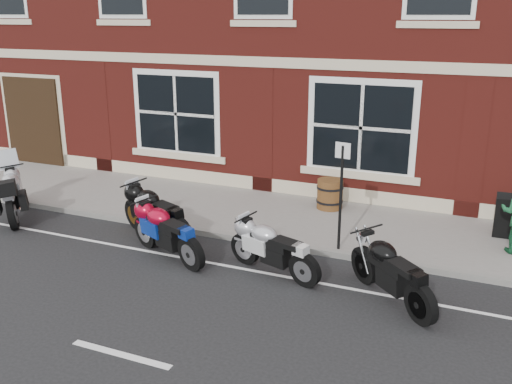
# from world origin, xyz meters

# --- Properties ---
(ground) EXTENTS (80.00, 80.00, 0.00)m
(ground) POSITION_xyz_m (0.00, 0.00, 0.00)
(ground) COLOR black
(ground) RESTS_ON ground
(sidewalk) EXTENTS (30.00, 3.00, 0.12)m
(sidewalk) POSITION_xyz_m (0.00, 3.00, 0.06)
(sidewalk) COLOR slate
(sidewalk) RESTS_ON ground
(kerb) EXTENTS (30.00, 0.16, 0.12)m
(kerb) POSITION_xyz_m (0.00, 1.42, 0.06)
(kerb) COLOR slate
(kerb) RESTS_ON ground
(moto_touring_silver) EXTENTS (1.59, 1.76, 1.47)m
(moto_touring_silver) POSITION_xyz_m (-5.60, 0.74, 0.60)
(moto_touring_silver) COLOR black
(moto_touring_silver) RESTS_ON ground
(moto_sport_red) EXTENTS (2.03, 1.00, 0.97)m
(moto_sport_red) POSITION_xyz_m (-1.16, 0.14, 0.56)
(moto_sport_red) COLOR black
(moto_sport_red) RESTS_ON ground
(moto_sport_black) EXTENTS (2.18, 1.04, 1.04)m
(moto_sport_black) POSITION_xyz_m (-1.86, 0.88, 0.60)
(moto_sport_black) COLOR black
(moto_sport_black) RESTS_ON ground
(moto_sport_silver) EXTENTS (1.96, 0.79, 0.91)m
(moto_sport_silver) POSITION_xyz_m (0.98, 0.25, 0.53)
(moto_sport_silver) COLOR black
(moto_sport_silver) RESTS_ON ground
(moto_naked_black) EXTENTS (1.67, 1.62, 0.99)m
(moto_naked_black) POSITION_xyz_m (3.13, 0.07, 0.57)
(moto_naked_black) COLOR black
(moto_naked_black) RESTS_ON ground
(a_board_sign) EXTENTS (0.55, 0.38, 0.90)m
(a_board_sign) POSITION_xyz_m (4.86, 3.46, 0.57)
(a_board_sign) COLOR black
(a_board_sign) RESTS_ON sidewalk
(barrel_planter) EXTENTS (0.63, 0.63, 0.70)m
(barrel_planter) POSITION_xyz_m (1.00, 3.85, 0.47)
(barrel_planter) COLOR #523515
(barrel_planter) RESTS_ON sidewalk
(parking_sign) EXTENTS (0.30, 0.07, 2.12)m
(parking_sign) POSITION_xyz_m (1.85, 1.55, 1.35)
(parking_sign) COLOR black
(parking_sign) RESTS_ON sidewalk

